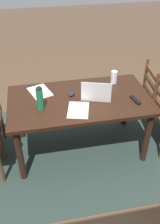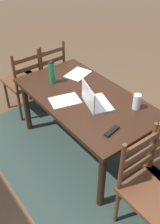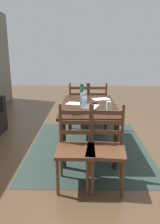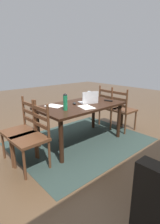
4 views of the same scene
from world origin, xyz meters
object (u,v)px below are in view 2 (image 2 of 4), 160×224
chair_left_far (149,190)px  laptop (94,100)px  chair_right_far (24,82)px  water_bottle (52,71)px  drinking_glass (137,102)px  chair_right_near (47,74)px  tv_remote (112,131)px  dining_table (84,103)px  computer_mouse (87,89)px

chair_left_far → laptop: size_ratio=2.55×
chair_right_far → laptop: bearing=-173.5°
laptop → water_bottle: (0.61, 0.09, 0.08)m
chair_left_far → drinking_glass: bearing=-35.9°
chair_right_near → water_bottle: water_bottle is taller
drinking_glass → tv_remote: bearing=105.2°
water_bottle → chair_right_near: bearing=-24.4°
chair_right_near → drinking_glass: chair_right_near is taller
chair_right_near → dining_table: bearing=170.8°
chair_right_far → drinking_glass: 1.64m
laptop → water_bottle: 0.62m
computer_mouse → drinking_glass: bearing=-133.1°
water_bottle → chair_right_far: bearing=5.0°
chair_left_far → dining_table: bearing=-9.1°
laptop → drinking_glass: size_ratio=2.42×
water_bottle → tv_remote: 1.02m
chair_left_far → laptop: bearing=-9.2°
chair_left_far → chair_right_far: 2.14m
drinking_glass → tv_remote: size_ratio=0.91×
laptop → computer_mouse: bearing=-25.2°
dining_table → drinking_glass: (-0.47, -0.26, 0.17)m
dining_table → tv_remote: (-0.58, 0.16, 0.10)m
chair_right_near → tv_remote: bearing=168.7°
water_bottle → drinking_glass: size_ratio=1.76×
drinking_glass → chair_right_far: bearing=15.8°
water_bottle → computer_mouse: water_bottle is taller
chair_right_near → drinking_glass: size_ratio=6.16×
chair_right_near → chair_right_far: (-0.00, 0.35, 0.00)m
dining_table → chair_right_far: chair_right_far is taller
drinking_glass → computer_mouse: 0.57m
chair_right_near → chair_right_far: 0.35m
chair_right_near → tv_remote: chair_right_near is taller
dining_table → laptop: bearing=171.3°
drinking_glass → chair_left_far: bearing=144.1°
chair_right_far → laptop: size_ratio=2.55×
dining_table → chair_left_far: 1.10m
chair_right_far → water_bottle: bearing=-175.0°
chair_right_near → computer_mouse: (-1.00, 0.08, 0.29)m
chair_right_near → computer_mouse: chair_right_near is taller
dining_table → water_bottle: size_ratio=5.77×
dining_table → chair_left_far: chair_left_far is taller
dining_table → laptop: size_ratio=4.19×
dining_table → chair_right_near: 1.10m
chair_right_near → water_bottle: bearing=155.6°
chair_right_far → water_bottle: water_bottle is taller
dining_table → water_bottle: 0.50m
dining_table → chair_right_near: (1.07, -0.17, -0.17)m
tv_remote → chair_left_far: bearing=167.1°
dining_table → computer_mouse: (0.07, -0.09, 0.11)m
chair_right_near → laptop: 1.31m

